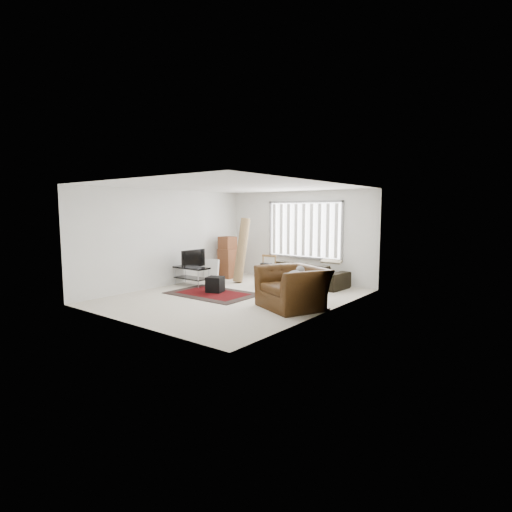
{
  "coord_description": "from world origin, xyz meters",
  "views": [
    {
      "loc": [
        6.36,
        -7.33,
        2.12
      ],
      "look_at": [
        0.6,
        0.1,
        1.05
      ],
      "focal_mm": 28.0,
      "sensor_mm": 36.0,
      "label": 1
    }
  ],
  "objects_px": {
    "moving_boxes": "(228,259)",
    "armchair": "(293,285)",
    "tv_stand": "(192,272)",
    "side_chair": "(266,269)",
    "sofa": "(308,270)"
  },
  "relations": [
    {
      "from": "tv_stand",
      "to": "side_chair",
      "type": "height_order",
      "value": "side_chair"
    },
    {
      "from": "armchair",
      "to": "side_chair",
      "type": "bearing_deg",
      "value": 163.1
    },
    {
      "from": "moving_boxes",
      "to": "armchair",
      "type": "relative_size",
      "value": 0.74
    },
    {
      "from": "side_chair",
      "to": "armchair",
      "type": "height_order",
      "value": "armchair"
    },
    {
      "from": "moving_boxes",
      "to": "armchair",
      "type": "xyz_separation_m",
      "value": [
        3.78,
        -2.09,
        -0.09
      ]
    },
    {
      "from": "tv_stand",
      "to": "sofa",
      "type": "bearing_deg",
      "value": 38.4
    },
    {
      "from": "moving_boxes",
      "to": "sofa",
      "type": "height_order",
      "value": "moving_boxes"
    },
    {
      "from": "sofa",
      "to": "side_chair",
      "type": "height_order",
      "value": "sofa"
    },
    {
      "from": "tv_stand",
      "to": "armchair",
      "type": "xyz_separation_m",
      "value": [
        3.69,
        -0.46,
        0.13
      ]
    },
    {
      "from": "sofa",
      "to": "side_chair",
      "type": "relative_size",
      "value": 2.64
    },
    {
      "from": "moving_boxes",
      "to": "side_chair",
      "type": "distance_m",
      "value": 1.81
    },
    {
      "from": "sofa",
      "to": "side_chair",
      "type": "xyz_separation_m",
      "value": [
        -0.9,
        -0.78,
        0.04
      ]
    },
    {
      "from": "tv_stand",
      "to": "side_chair",
      "type": "xyz_separation_m",
      "value": [
        1.69,
        1.28,
        0.09
      ]
    },
    {
      "from": "sofa",
      "to": "moving_boxes",
      "type": "bearing_deg",
      "value": 13.95
    },
    {
      "from": "side_chair",
      "to": "armchair",
      "type": "distance_m",
      "value": 2.65
    }
  ]
}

